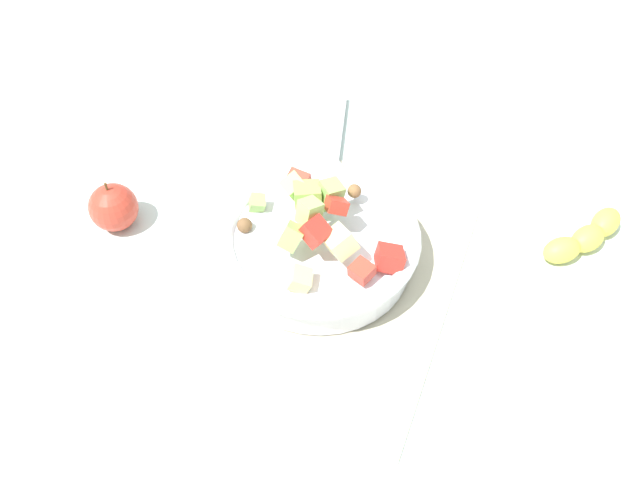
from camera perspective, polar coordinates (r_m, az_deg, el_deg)
The scene contains 6 objects.
ground_plane at distance 0.86m, azimuth 0.19°, elevation -2.86°, with size 2.40×2.40×0.00m, color silver.
placemat at distance 0.86m, azimuth 0.19°, elevation -2.73°, with size 0.44×0.35×0.01m, color #BCB299.
salad_bowl at distance 0.84m, azimuth -0.00°, elevation -0.21°, with size 0.27×0.27×0.12m.
serving_spoon at distance 1.02m, azimuth 1.31°, elevation 8.08°, with size 0.22×0.09×0.01m.
whole_apple at distance 0.94m, azimuth -18.25°, elevation 2.84°, with size 0.07×0.07×0.08m.
banana_whole at distance 0.95m, azimuth 22.95°, elevation 0.27°, with size 0.14×0.11×0.04m.
Camera 1 is at (-0.50, -0.20, 0.67)m, focal length 35.24 mm.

